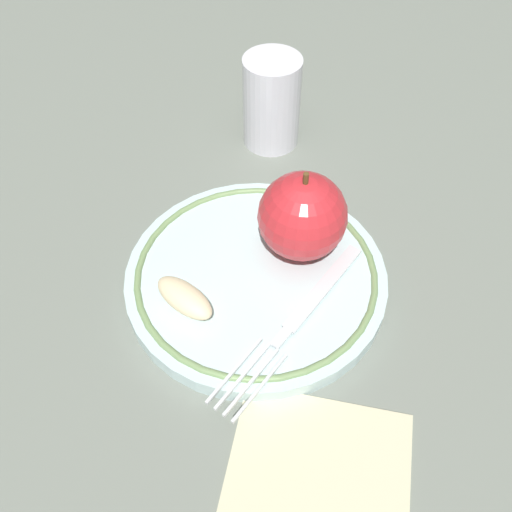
% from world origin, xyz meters
% --- Properties ---
extents(ground_plane, '(2.00, 2.00, 0.00)m').
position_xyz_m(ground_plane, '(0.00, 0.00, 0.00)').
color(ground_plane, slate).
extents(plate, '(0.23, 0.23, 0.02)m').
position_xyz_m(plate, '(0.02, -0.01, 0.01)').
color(plate, silver).
rests_on(plate, ground_plane).
extents(apple_red_whole, '(0.08, 0.08, 0.09)m').
position_xyz_m(apple_red_whole, '(0.05, -0.04, 0.06)').
color(apple_red_whole, red).
rests_on(apple_red_whole, plate).
extents(apple_slice_front, '(0.05, 0.06, 0.02)m').
position_xyz_m(apple_slice_front, '(-0.03, 0.04, 0.03)').
color(apple_slice_front, beige).
rests_on(apple_slice_front, plate).
extents(fork, '(0.18, 0.10, 0.00)m').
position_xyz_m(fork, '(-0.02, -0.05, 0.02)').
color(fork, silver).
rests_on(fork, plate).
extents(drinking_glass, '(0.06, 0.06, 0.10)m').
position_xyz_m(drinking_glass, '(0.22, 0.02, 0.05)').
color(drinking_glass, silver).
rests_on(drinking_glass, ground_plane).
extents(napkin_folded, '(0.12, 0.13, 0.01)m').
position_xyz_m(napkin_folded, '(-0.14, -0.09, 0.00)').
color(napkin_folded, beige).
rests_on(napkin_folded, ground_plane).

